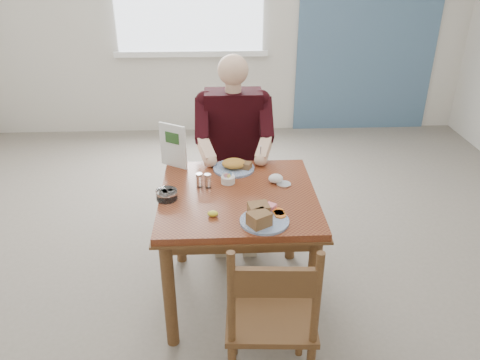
{
  "coord_description": "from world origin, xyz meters",
  "views": [
    {
      "loc": [
        -0.1,
        -2.37,
        2.06
      ],
      "look_at": [
        0.01,
        0.0,
        0.84
      ],
      "focal_mm": 35.0,
      "sensor_mm": 36.0,
      "label": 1
    }
  ],
  "objects_px": {
    "chair_near": "(271,318)",
    "far_plate": "(235,166)",
    "table": "(238,210)",
    "diner": "(234,138)",
    "chair_far": "(234,174)",
    "near_plate": "(262,217)"
  },
  "relations": [
    {
      "from": "diner",
      "to": "near_plate",
      "type": "xyz_separation_m",
      "value": [
        0.11,
        -1.02,
        -0.03
      ]
    },
    {
      "from": "diner",
      "to": "near_plate",
      "type": "distance_m",
      "value": 1.03
    },
    {
      "from": "chair_near",
      "to": "near_plate",
      "type": "distance_m",
      "value": 0.51
    },
    {
      "from": "chair_far",
      "to": "diner",
      "type": "height_order",
      "value": "diner"
    },
    {
      "from": "diner",
      "to": "chair_near",
      "type": "bearing_deg",
      "value": -85.14
    },
    {
      "from": "chair_near",
      "to": "far_plate",
      "type": "height_order",
      "value": "chair_near"
    },
    {
      "from": "chair_far",
      "to": "diner",
      "type": "relative_size",
      "value": 0.69
    },
    {
      "from": "chair_far",
      "to": "near_plate",
      "type": "xyz_separation_m",
      "value": [
        0.11,
        -1.11,
        0.3
      ]
    },
    {
      "from": "table",
      "to": "chair_far",
      "type": "distance_m",
      "value": 0.81
    },
    {
      "from": "chair_near",
      "to": "far_plate",
      "type": "bearing_deg",
      "value": 97.09
    },
    {
      "from": "chair_near",
      "to": "far_plate",
      "type": "xyz_separation_m",
      "value": [
        -0.13,
        1.04,
        0.3
      ]
    },
    {
      "from": "far_plate",
      "to": "table",
      "type": "bearing_deg",
      "value": -88.58
    },
    {
      "from": "near_plate",
      "to": "far_plate",
      "type": "height_order",
      "value": "near_plate"
    },
    {
      "from": "chair_far",
      "to": "diner",
      "type": "bearing_deg",
      "value": -89.99
    },
    {
      "from": "diner",
      "to": "near_plate",
      "type": "relative_size",
      "value": 4.08
    },
    {
      "from": "table",
      "to": "far_plate",
      "type": "relative_size",
      "value": 2.63
    },
    {
      "from": "diner",
      "to": "near_plate",
      "type": "height_order",
      "value": "diner"
    },
    {
      "from": "table",
      "to": "chair_near",
      "type": "xyz_separation_m",
      "value": [
        0.12,
        -0.72,
        -0.16
      ]
    },
    {
      "from": "table",
      "to": "far_plate",
      "type": "xyz_separation_m",
      "value": [
        -0.01,
        0.32,
        0.14
      ]
    },
    {
      "from": "table",
      "to": "chair_far",
      "type": "relative_size",
      "value": 0.97
    },
    {
      "from": "table",
      "to": "chair_near",
      "type": "bearing_deg",
      "value": -80.45
    },
    {
      "from": "near_plate",
      "to": "chair_far",
      "type": "bearing_deg",
      "value": 95.69
    }
  ]
}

